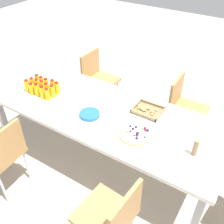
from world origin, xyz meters
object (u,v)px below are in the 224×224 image
at_px(juice_bottle_1, 32,89).
at_px(cardboard_tube, 195,148).
at_px(juice_bottle_5, 32,83).
at_px(juice_bottle_14, 57,88).
at_px(juice_bottle_4, 47,95).
at_px(chair_far_left, 97,76).
at_px(plate_stack, 90,114).
at_px(chair_near_right, 112,216).
at_px(fruit_pizza, 136,133).
at_px(chair_near_left, 1,153).
at_px(juice_bottle_13, 53,86).
at_px(napkin_stack, 79,95).
at_px(party_table, 102,114).
at_px(juice_bottle_2, 37,90).
at_px(juice_bottle_9, 52,91).
at_px(juice_bottle_11, 42,82).
at_px(chair_far_right, 184,105).
at_px(juice_bottle_6, 37,85).
at_px(juice_bottle_12, 46,84).
at_px(juice_bottle_3, 42,92).
at_px(snack_tray, 147,110).
at_px(juice_bottle_10, 38,81).
at_px(juice_bottle_7, 43,87).
at_px(juice_bottle_0, 27,86).
at_px(juice_bottle_8, 47,89).

bearing_deg(juice_bottle_1, cardboard_tube, 1.98).
relative_size(juice_bottle_5, juice_bottle_14, 0.97).
relative_size(juice_bottle_4, cardboard_tube, 0.90).
xyz_separation_m(chair_far_left, plate_stack, (0.61, -0.99, 0.24)).
relative_size(chair_near_right, fruit_pizza, 2.60).
xyz_separation_m(chair_near_left, juice_bottle_4, (0.02, 0.66, 0.29)).
distance_m(juice_bottle_13, napkin_stack, 0.31).
bearing_deg(party_table, juice_bottle_2, -167.90).
distance_m(juice_bottle_2, juice_bottle_9, 0.17).
bearing_deg(party_table, juice_bottle_11, -179.01).
height_order(chair_far_right, juice_bottle_11, juice_bottle_11).
bearing_deg(juice_bottle_6, cardboard_tube, -0.77).
xyz_separation_m(party_table, juice_bottle_13, (-0.64, -0.00, 0.12)).
bearing_deg(party_table, cardboard_tube, -6.15).
bearing_deg(juice_bottle_12, juice_bottle_3, -60.87).
bearing_deg(juice_bottle_2, napkin_stack, 31.30).
bearing_deg(snack_tray, juice_bottle_3, -160.31).
bearing_deg(juice_bottle_9, juice_bottle_13, 130.71).
relative_size(juice_bottle_1, juice_bottle_5, 0.97).
height_order(chair_far_left, juice_bottle_10, juice_bottle_10).
xyz_separation_m(juice_bottle_10, plate_stack, (0.82, -0.14, -0.05)).
bearing_deg(plate_stack, juice_bottle_6, 175.12).
xyz_separation_m(chair_near_right, juice_bottle_1, (-1.42, 0.64, 0.29)).
relative_size(juice_bottle_4, juice_bottle_7, 0.95).
bearing_deg(juice_bottle_11, juice_bottle_4, -33.59).
distance_m(chair_near_right, juice_bottle_0, 1.66).
xyz_separation_m(party_table, juice_bottle_2, (-0.73, -0.16, 0.13)).
bearing_deg(juice_bottle_2, chair_far_right, 36.86).
xyz_separation_m(juice_bottle_1, juice_bottle_9, (0.23, 0.08, 0.01)).
distance_m(chair_near_right, juice_bottle_7, 1.55).
height_order(chair_far_left, juice_bottle_8, juice_bottle_8).
bearing_deg(juice_bottle_5, juice_bottle_11, 42.12).
distance_m(juice_bottle_1, juice_bottle_11, 0.15).
distance_m(juice_bottle_1, juice_bottle_12, 0.17).
distance_m(juice_bottle_5, juice_bottle_12, 0.16).
distance_m(juice_bottle_8, snack_tray, 1.08).
xyz_separation_m(party_table, juice_bottle_5, (-0.88, -0.08, 0.12)).
xyz_separation_m(juice_bottle_8, juice_bottle_13, (0.01, 0.08, 0.00)).
bearing_deg(chair_near_right, napkin_stack, 52.16).
xyz_separation_m(juice_bottle_4, juice_bottle_12, (-0.15, 0.15, -0.00)).
height_order(juice_bottle_2, juice_bottle_10, juice_bottle_2).
bearing_deg(chair_far_right, juice_bottle_6, -57.35).
bearing_deg(chair_near_right, juice_bottle_5, 68.45).
bearing_deg(juice_bottle_14, juice_bottle_2, -136.75).
relative_size(fruit_pizza, snack_tray, 1.13).
bearing_deg(chair_far_left, snack_tray, 60.20).
bearing_deg(cardboard_tube, plate_stack, -177.71).
xyz_separation_m(juice_bottle_0, juice_bottle_2, (0.15, -0.00, 0.00)).
bearing_deg(snack_tray, plate_stack, -140.53).
distance_m(juice_bottle_7, napkin_stack, 0.40).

